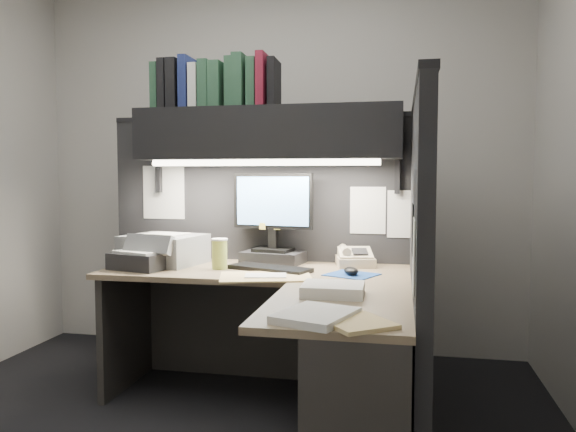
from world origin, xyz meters
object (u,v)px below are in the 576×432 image
object	(u,v)px
telephone	(355,259)
notebook_stack	(142,260)
monitor	(273,228)
coffee_cup	(219,255)
desk	(294,354)
keyboard	(270,269)
printer	(164,249)
overhead_shelf	(268,134)

from	to	relation	value
telephone	notebook_stack	xyz separation A→B (m)	(-1.18, -0.33, 0.00)
monitor	coffee_cup	bearing A→B (deg)	-122.93
desk	telephone	bearing A→B (deg)	74.96
coffee_cup	desk	bearing A→B (deg)	-44.99
keyboard	telephone	world-z (taller)	telephone
coffee_cup	notebook_stack	xyz separation A→B (m)	(-0.43, -0.07, -0.03)
telephone	printer	bearing A→B (deg)	174.29
desk	printer	bearing A→B (deg)	144.79
monitor	keyboard	world-z (taller)	monitor
coffee_cup	printer	world-z (taller)	printer
overhead_shelf	telephone	xyz separation A→B (m)	(0.51, 0.03, -0.73)
telephone	desk	bearing A→B (deg)	-117.76
monitor	printer	xyz separation A→B (m)	(-0.63, -0.15, -0.13)
desk	keyboard	world-z (taller)	keyboard
keyboard	printer	distance (m)	0.69
coffee_cup	monitor	bearing A→B (deg)	47.32
desk	notebook_stack	world-z (taller)	notebook_stack
notebook_stack	printer	bearing A→B (deg)	75.65
telephone	printer	size ratio (longest dim) A/B	0.51
overhead_shelf	monitor	size ratio (longest dim) A/B	2.87
overhead_shelf	coffee_cup	bearing A→B (deg)	-136.24
notebook_stack	keyboard	bearing A→B (deg)	5.79
telephone	notebook_stack	bearing A→B (deg)	-177.22
overhead_shelf	telephone	size ratio (longest dim) A/B	7.04
overhead_shelf	coffee_cup	xyz separation A→B (m)	(-0.23, -0.22, -0.69)
overhead_shelf	monitor	distance (m)	0.56
desk	notebook_stack	distance (m)	1.12
overhead_shelf	telephone	bearing A→B (deg)	3.83
monitor	notebook_stack	bearing A→B (deg)	-143.78
monitor	notebook_stack	world-z (taller)	monitor
monitor	notebook_stack	distance (m)	0.78
desk	coffee_cup	size ratio (longest dim) A/B	10.48
keyboard	coffee_cup	bearing A→B (deg)	-159.08
overhead_shelf	keyboard	world-z (taller)	overhead_shelf
desk	keyboard	distance (m)	0.66
keyboard	notebook_stack	xyz separation A→B (m)	(-0.73, -0.07, 0.03)
monitor	coffee_cup	distance (m)	0.39
notebook_stack	monitor	bearing A→B (deg)	26.47
keyboard	printer	world-z (taller)	printer
overhead_shelf	telephone	distance (m)	0.89
overhead_shelf	monitor	xyz separation A→B (m)	(0.02, 0.05, -0.56)
coffee_cup	printer	size ratio (longest dim) A/B	0.38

